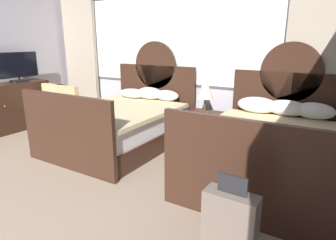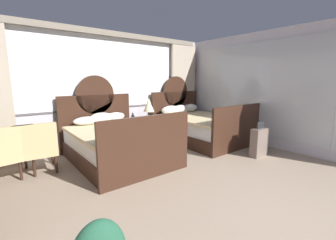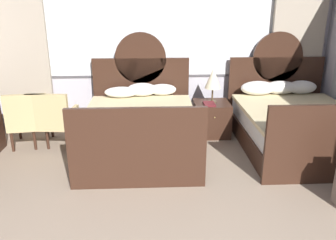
{
  "view_description": "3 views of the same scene",
  "coord_description": "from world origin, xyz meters",
  "px_view_note": "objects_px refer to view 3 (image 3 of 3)",
  "views": [
    {
      "loc": [
        2.66,
        -0.44,
        1.69
      ],
      "look_at": [
        0.82,
        2.6,
        0.71
      ],
      "focal_mm": 30.77,
      "sensor_mm": 36.0,
      "label": 1
    },
    {
      "loc": [
        -2.24,
        -0.95,
        1.58
      ],
      "look_at": [
        0.73,
        2.81,
        0.73
      ],
      "focal_mm": 24.22,
      "sensor_mm": 36.0,
      "label": 2
    },
    {
      "loc": [
        -0.17,
        -1.85,
        2.22
      ],
      "look_at": [
        0.05,
        2.6,
        0.65
      ],
      "focal_mm": 37.32,
      "sensor_mm": 36.0,
      "label": 3
    }
  ],
  "objects_px": {
    "armchair_by_window_left": "(53,118)",
    "nightstand_between_beds": "(211,119)",
    "bed_near_window": "(140,127)",
    "table_lamp_on_nightstand": "(213,79)",
    "armchair_by_window_centre": "(30,118)",
    "book_on_nightstand": "(209,104)",
    "bed_near_mirror": "(294,124)"
  },
  "relations": [
    {
      "from": "bed_near_mirror",
      "to": "armchair_by_window_centre",
      "type": "xyz_separation_m",
      "value": [
        -4.07,
        0.23,
        0.09
      ]
    },
    {
      "from": "bed_near_window",
      "to": "armchair_by_window_left",
      "type": "xyz_separation_m",
      "value": [
        -1.35,
        0.24,
        0.09
      ]
    },
    {
      "from": "book_on_nightstand",
      "to": "bed_near_window",
      "type": "bearing_deg",
      "value": -156.65
    },
    {
      "from": "armchair_by_window_left",
      "to": "armchair_by_window_centre",
      "type": "xyz_separation_m",
      "value": [
        -0.36,
        0.0,
        0.0
      ]
    },
    {
      "from": "armchair_by_window_left",
      "to": "nightstand_between_beds",
      "type": "bearing_deg",
      "value": 8.05
    },
    {
      "from": "nightstand_between_beds",
      "to": "bed_near_window",
      "type": "bearing_deg",
      "value": -153.16
    },
    {
      "from": "bed_near_window",
      "to": "armchair_by_window_centre",
      "type": "relative_size",
      "value": 2.47
    },
    {
      "from": "bed_near_window",
      "to": "book_on_nightstand",
      "type": "bearing_deg",
      "value": 23.35
    },
    {
      "from": "armchair_by_window_left",
      "to": "book_on_nightstand",
      "type": "bearing_deg",
      "value": 5.6
    },
    {
      "from": "bed_near_window",
      "to": "table_lamp_on_nightstand",
      "type": "bearing_deg",
      "value": 28.1
    },
    {
      "from": "bed_near_mirror",
      "to": "nightstand_between_beds",
      "type": "height_order",
      "value": "bed_near_mirror"
    },
    {
      "from": "book_on_nightstand",
      "to": "armchair_by_window_left",
      "type": "distance_m",
      "value": 2.48
    },
    {
      "from": "book_on_nightstand",
      "to": "armchair_by_window_centre",
      "type": "relative_size",
      "value": 0.29
    },
    {
      "from": "book_on_nightstand",
      "to": "bed_near_mirror",
      "type": "bearing_deg",
      "value": -20.83
    },
    {
      "from": "armchair_by_window_left",
      "to": "armchair_by_window_centre",
      "type": "distance_m",
      "value": 0.36
    },
    {
      "from": "table_lamp_on_nightstand",
      "to": "nightstand_between_beds",
      "type": "bearing_deg",
      "value": -99.84
    },
    {
      "from": "bed_near_mirror",
      "to": "book_on_nightstand",
      "type": "bearing_deg",
      "value": 159.17
    },
    {
      "from": "bed_near_window",
      "to": "nightstand_between_beds",
      "type": "xyz_separation_m",
      "value": [
        1.18,
        0.6,
        -0.09
      ]
    },
    {
      "from": "armchair_by_window_left",
      "to": "table_lamp_on_nightstand",
      "type": "bearing_deg",
      "value": 8.84
    },
    {
      "from": "table_lamp_on_nightstand",
      "to": "bed_near_mirror",
      "type": "bearing_deg",
      "value": -28.11
    },
    {
      "from": "nightstand_between_beds",
      "to": "armchair_by_window_left",
      "type": "bearing_deg",
      "value": -171.95
    },
    {
      "from": "table_lamp_on_nightstand",
      "to": "bed_near_window",
      "type": "bearing_deg",
      "value": -151.9
    },
    {
      "from": "table_lamp_on_nightstand",
      "to": "armchair_by_window_centre",
      "type": "distance_m",
      "value": 2.96
    },
    {
      "from": "bed_near_window",
      "to": "nightstand_between_beds",
      "type": "height_order",
      "value": "bed_near_window"
    },
    {
      "from": "table_lamp_on_nightstand",
      "to": "armchair_by_window_left",
      "type": "xyz_separation_m",
      "value": [
        -2.54,
        -0.39,
        -0.5
      ]
    },
    {
      "from": "armchair_by_window_centre",
      "to": "bed_near_mirror",
      "type": "bearing_deg",
      "value": -3.28
    },
    {
      "from": "nightstand_between_beds",
      "to": "armchair_by_window_left",
      "type": "relative_size",
      "value": 0.69
    },
    {
      "from": "table_lamp_on_nightstand",
      "to": "book_on_nightstand",
      "type": "height_order",
      "value": "table_lamp_on_nightstand"
    },
    {
      "from": "bed_near_mirror",
      "to": "armchair_by_window_centre",
      "type": "distance_m",
      "value": 4.08
    },
    {
      "from": "bed_near_mirror",
      "to": "nightstand_between_beds",
      "type": "distance_m",
      "value": 1.32
    },
    {
      "from": "bed_near_window",
      "to": "book_on_nightstand",
      "type": "height_order",
      "value": "bed_near_window"
    },
    {
      "from": "armchair_by_window_centre",
      "to": "bed_near_window",
      "type": "bearing_deg",
      "value": -8.02
    }
  ]
}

